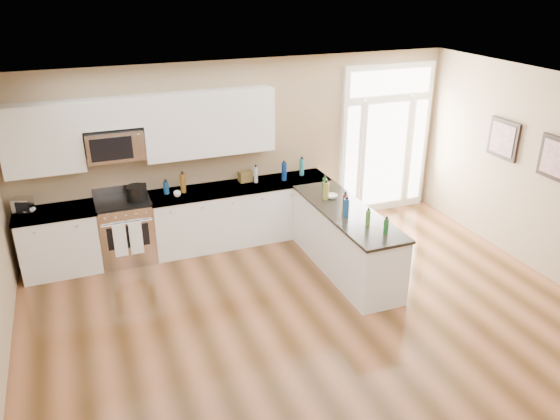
{
  "coord_description": "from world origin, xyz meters",
  "views": [
    {
      "loc": [
        -2.46,
        -3.88,
        3.99
      ],
      "look_at": [
        -0.17,
        2.0,
        1.21
      ],
      "focal_mm": 35.0,
      "sensor_mm": 36.0,
      "label": 1
    }
  ],
  "objects_px": {
    "peninsula_cabinet": "(345,242)",
    "stockpot": "(137,192)",
    "kitchen_range": "(126,230)",
    "toaster_oven": "(23,205)"
  },
  "relations": [
    {
      "from": "peninsula_cabinet",
      "to": "stockpot",
      "type": "xyz_separation_m",
      "value": [
        -2.66,
        1.41,
        0.63
      ]
    },
    {
      "from": "kitchen_range",
      "to": "peninsula_cabinet",
      "type": "bearing_deg",
      "value": -26.75
    },
    {
      "from": "kitchen_range",
      "to": "stockpot",
      "type": "relative_size",
      "value": 3.66
    },
    {
      "from": "stockpot",
      "to": "toaster_oven",
      "type": "height_order",
      "value": "stockpot"
    },
    {
      "from": "kitchen_range",
      "to": "toaster_oven",
      "type": "distance_m",
      "value": 1.43
    },
    {
      "from": "peninsula_cabinet",
      "to": "toaster_oven",
      "type": "relative_size",
      "value": 9.74
    },
    {
      "from": "peninsula_cabinet",
      "to": "stockpot",
      "type": "relative_size",
      "value": 7.87
    },
    {
      "from": "kitchen_range",
      "to": "stockpot",
      "type": "xyz_separation_m",
      "value": [
        0.21,
        -0.04,
        0.58
      ]
    },
    {
      "from": "stockpot",
      "to": "peninsula_cabinet",
      "type": "bearing_deg",
      "value": -27.87
    },
    {
      "from": "kitchen_range",
      "to": "stockpot",
      "type": "bearing_deg",
      "value": -10.77
    }
  ]
}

